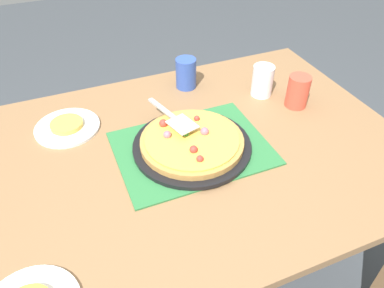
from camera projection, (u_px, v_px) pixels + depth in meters
ground_plane at (192, 273)px, 1.67m from camera, size 8.00×8.00×0.00m
dining_table at (192, 173)px, 1.26m from camera, size 1.40×1.00×0.75m
placemat at (192, 148)px, 1.18m from camera, size 0.48×0.36×0.01m
pizza_pan at (192, 146)px, 1.18m from camera, size 0.38×0.38×0.01m
pizza at (192, 141)px, 1.17m from camera, size 0.33×0.33×0.05m
plate_near_left at (67, 127)px, 1.27m from camera, size 0.22×0.22×0.01m
served_slice_left at (67, 124)px, 1.26m from camera, size 0.11×0.11×0.02m
cup_near at (186, 73)px, 1.44m from camera, size 0.08×0.08×0.12m
cup_far at (298, 91)px, 1.34m from camera, size 0.08×0.08×0.12m
cup_corner at (262, 81)px, 1.40m from camera, size 0.08×0.08×0.12m
pizza_server at (173, 117)px, 1.20m from camera, size 0.10×0.23×0.01m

